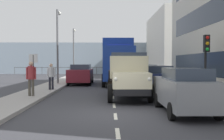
# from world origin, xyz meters

# --- Properties ---
(ground_plane) EXTENTS (80.00, 80.00, 0.00)m
(ground_plane) POSITION_xyz_m (0.00, -9.63, 0.00)
(ground_plane) COLOR #38383D
(sidewalk_left) EXTENTS (2.08, 39.23, 0.15)m
(sidewalk_left) POSITION_xyz_m (-4.63, -9.63, 0.07)
(sidewalk_left) COLOR #9E9993
(sidewalk_left) RESTS_ON ground_plane
(sidewalk_right) EXTENTS (2.08, 39.23, 0.15)m
(sidewalk_right) POSITION_xyz_m (4.63, -9.63, 0.07)
(sidewalk_right) COLOR #9E9993
(sidewalk_right) RESTS_ON ground_plane
(road_centreline_markings) EXTENTS (0.12, 34.20, 0.01)m
(road_centreline_markings) POSITION_xyz_m (0.00, -8.51, 0.00)
(road_centreline_markings) COLOR silver
(road_centreline_markings) RESTS_ON ground_plane
(building_far_block) EXTENTS (6.42, 13.00, 8.14)m
(building_far_block) POSITION_xyz_m (-8.88, -24.32, 4.07)
(building_far_block) COLOR silver
(building_far_block) RESTS_ON ground_plane
(sea_horizon) EXTENTS (80.00, 0.80, 5.00)m
(sea_horizon) POSITION_xyz_m (0.00, -32.24, 2.50)
(sea_horizon) COLOR #8C9EAD
(sea_horizon) RESTS_ON ground_plane
(seawall_railing) EXTENTS (28.08, 0.08, 1.20)m
(seawall_railing) POSITION_xyz_m (-0.00, -28.64, 0.92)
(seawall_railing) COLOR #4C5156
(seawall_railing) RESTS_ON ground_plane
(truck_vintage_cream) EXTENTS (2.17, 5.64, 2.43)m
(truck_vintage_cream) POSITION_xyz_m (-0.80, -3.98, 1.18)
(truck_vintage_cream) COLOR black
(truck_vintage_cream) RESTS_ON ground_plane
(lorry_cargo_blue) EXTENTS (2.58, 8.20, 3.87)m
(lorry_cargo_blue) POSITION_xyz_m (-0.53, -12.95, 2.08)
(lorry_cargo_blue) COLOR #193899
(lorry_cargo_blue) RESTS_ON ground_plane
(car_grey_kerbside_near) EXTENTS (1.75, 4.08, 1.72)m
(car_grey_kerbside_near) POSITION_xyz_m (-2.64, -0.12, 0.89)
(car_grey_kerbside_near) COLOR slate
(car_grey_kerbside_near) RESTS_ON ground_plane
(car_navy_kerbside_1) EXTENTS (1.85, 4.08, 1.72)m
(car_navy_kerbside_1) POSITION_xyz_m (-2.64, -5.96, 0.89)
(car_navy_kerbside_1) COLOR navy
(car_navy_kerbside_1) RESTS_ON ground_plane
(car_teal_kerbside_2) EXTENTS (1.82, 4.45, 1.72)m
(car_teal_kerbside_2) POSITION_xyz_m (-2.64, -10.90, 0.90)
(car_teal_kerbside_2) COLOR #1E6670
(car_teal_kerbside_2) RESTS_ON ground_plane
(car_maroon_oppositeside_0) EXTENTS (1.97, 4.42, 1.72)m
(car_maroon_oppositeside_0) POSITION_xyz_m (2.64, -12.90, 0.90)
(car_maroon_oppositeside_0) COLOR maroon
(car_maroon_oppositeside_0) RESTS_ON ground_plane
(pedestrian_in_dark_coat) EXTENTS (0.53, 0.34, 1.82)m
(pedestrian_in_dark_coat) POSITION_xyz_m (4.34, -4.07, 1.23)
(pedestrian_in_dark_coat) COLOR #4C473D
(pedestrian_in_dark_coat) RESTS_ON sidewalk_right
(pedestrian_with_bag) EXTENTS (0.53, 0.34, 1.69)m
(pedestrian_with_bag) POSITION_xyz_m (3.97, -7.20, 1.14)
(pedestrian_with_bag) COLOR black
(pedestrian_with_bag) RESTS_ON sidewalk_right
(traffic_light_near) EXTENTS (0.28, 0.41, 3.20)m
(traffic_light_near) POSITION_xyz_m (-4.85, -3.82, 2.47)
(traffic_light_near) COLOR black
(traffic_light_near) RESTS_ON sidewalk_left
(lamp_post_promenade) EXTENTS (0.32, 1.14, 6.16)m
(lamp_post_promenade) POSITION_xyz_m (4.51, -12.33, 3.84)
(lamp_post_promenade) COLOR #59595B
(lamp_post_promenade) RESTS_ON sidewalk_right
(lamp_post_far) EXTENTS (0.32, 1.14, 6.13)m
(lamp_post_far) POSITION_xyz_m (4.80, -24.61, 3.83)
(lamp_post_far) COLOR #59595B
(lamp_post_far) RESTS_ON sidewalk_right
(street_sign) EXTENTS (0.50, 0.07, 2.25)m
(street_sign) POSITION_xyz_m (4.65, -5.59, 1.68)
(street_sign) COLOR #4C4C4C
(street_sign) RESTS_ON sidewalk_right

